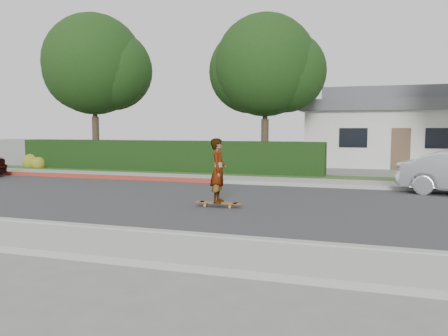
{
  "coord_description": "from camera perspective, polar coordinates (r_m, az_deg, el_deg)",
  "views": [
    {
      "loc": [
        5.9,
        -11.5,
        2.08
      ],
      "look_at": [
        2.33,
        -0.16,
        1.0
      ],
      "focal_mm": 35.0,
      "sensor_mm": 36.0,
      "label": 1
    }
  ],
  "objects": [
    {
      "name": "ground",
      "position": [
        13.09,
        -9.6,
        -4.02
      ],
      "size": [
        120.0,
        120.0,
        0.0
      ],
      "primitive_type": "plane",
      "color": "slate",
      "rests_on": "ground"
    },
    {
      "name": "tree_left",
      "position": [
        24.45,
        -16.4,
        12.47
      ],
      "size": [
        5.99,
        5.21,
        8.0
      ],
      "color": "#33261C",
      "rests_on": "ground"
    },
    {
      "name": "planting_strip",
      "position": [
        19.15,
        -0.59,
        -0.89
      ],
      "size": [
        60.0,
        1.6,
        0.1
      ],
      "primitive_type": "cube",
      "color": "#2D4C1E",
      "rests_on": "ground"
    },
    {
      "name": "curb_near",
      "position": [
        9.67,
        -20.79,
        -7.11
      ],
      "size": [
        60.0,
        0.2,
        0.15
      ],
      "primitive_type": "cube",
      "color": "#9E9E99",
      "rests_on": "ground"
    },
    {
      "name": "curb_far",
      "position": [
        16.8,
        -3.23,
        -1.67
      ],
      "size": [
        60.0,
        0.2,
        0.15
      ],
      "primitive_type": "cube",
      "color": "#9E9E99",
      "rests_on": "ground"
    },
    {
      "name": "flowering_shrub",
      "position": [
        24.26,
        -23.58,
        0.63
      ],
      "size": [
        1.4,
        1.0,
        0.9
      ],
      "color": "#2D4C19",
      "rests_on": "ground"
    },
    {
      "name": "skateboard",
      "position": [
        11.58,
        -0.74,
        -4.6
      ],
      "size": [
        1.28,
        0.27,
        0.12
      ],
      "rotation": [
        0.0,
        0.0,
        0.02
      ],
      "color": "#BA7C33",
      "rests_on": "ground"
    },
    {
      "name": "hedge",
      "position": [
        20.75,
        -7.98,
        1.47
      ],
      "size": [
        15.0,
        1.0,
        1.5
      ],
      "primitive_type": "cube",
      "color": "black",
      "rests_on": "ground"
    },
    {
      "name": "skateboarder",
      "position": [
        11.46,
        -0.75,
        -0.33
      ],
      "size": [
        0.48,
        0.66,
        1.69
      ],
      "primitive_type": "imported",
      "rotation": [
        0.0,
        0.0,
        1.69
      ],
      "color": "white",
      "rests_on": "skateboard"
    },
    {
      "name": "sidewalk_near",
      "position": [
        9.01,
        -24.36,
        -8.24
      ],
      "size": [
        60.0,
        1.6,
        0.12
      ],
      "primitive_type": "cube",
      "color": "gray",
      "rests_on": "ground"
    },
    {
      "name": "curb_red_section",
      "position": [
        19.14,
        -17.39,
        -1.05
      ],
      "size": [
        12.0,
        0.21,
        0.15
      ],
      "primitive_type": "cube",
      "color": "#9C3222",
      "rests_on": "ground"
    },
    {
      "name": "tree_center",
      "position": [
        21.34,
        5.5,
        12.77
      ],
      "size": [
        5.66,
        4.84,
        7.44
      ],
      "color": "#33261C",
      "rests_on": "ground"
    },
    {
      "name": "sidewalk_far",
      "position": [
        17.64,
        -2.2,
        -1.39
      ],
      "size": [
        60.0,
        1.6,
        0.12
      ],
      "primitive_type": "cube",
      "color": "gray",
      "rests_on": "ground"
    },
    {
      "name": "road",
      "position": [
        13.09,
        -9.6,
        -4.0
      ],
      "size": [
        60.0,
        8.0,
        0.01
      ],
      "primitive_type": "cube",
      "color": "#2D2D30",
      "rests_on": "ground"
    },
    {
      "name": "house",
      "position": [
        27.58,
        21.91,
        4.86
      ],
      "size": [
        10.6,
        8.6,
        4.3
      ],
      "color": "beige",
      "rests_on": "ground"
    }
  ]
}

